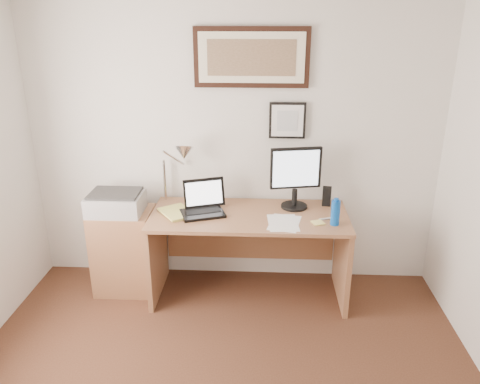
# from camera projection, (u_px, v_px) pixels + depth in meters

# --- Properties ---
(wall_back) EXTENTS (3.50, 0.02, 2.50)m
(wall_back) POSITION_uv_depth(u_px,v_px,m) (233.00, 143.00, 3.97)
(wall_back) COLOR silver
(wall_back) RESTS_ON ground
(side_cabinet) EXTENTS (0.50, 0.40, 0.73)m
(side_cabinet) POSITION_uv_depth(u_px,v_px,m) (125.00, 250.00, 4.03)
(side_cabinet) COLOR brown
(side_cabinet) RESTS_ON floor
(water_bottle) EXTENTS (0.07, 0.07, 0.20)m
(water_bottle) POSITION_uv_depth(u_px,v_px,m) (335.00, 213.00, 3.57)
(water_bottle) COLOR #0D4FB2
(water_bottle) RESTS_ON desk
(bottle_cap) EXTENTS (0.04, 0.04, 0.02)m
(bottle_cap) POSITION_uv_depth(u_px,v_px,m) (336.00, 200.00, 3.53)
(bottle_cap) COLOR #0D4FB2
(bottle_cap) RESTS_ON water_bottle
(speaker) EXTENTS (0.08, 0.07, 0.16)m
(speaker) POSITION_uv_depth(u_px,v_px,m) (327.00, 196.00, 3.95)
(speaker) COLOR black
(speaker) RESTS_ON desk
(paper_sheet_a) EXTENTS (0.28, 0.36, 0.00)m
(paper_sheet_a) POSITION_uv_depth(u_px,v_px,m) (285.00, 223.00, 3.63)
(paper_sheet_a) COLOR white
(paper_sheet_a) RESTS_ON desk
(paper_sheet_b) EXTENTS (0.25, 0.34, 0.00)m
(paper_sheet_b) POSITION_uv_depth(u_px,v_px,m) (283.00, 223.00, 3.63)
(paper_sheet_b) COLOR white
(paper_sheet_b) RESTS_ON desk
(sticky_pad) EXTENTS (0.11, 0.11, 0.01)m
(sticky_pad) POSITION_uv_depth(u_px,v_px,m) (318.00, 223.00, 3.62)
(sticky_pad) COLOR #FFEA78
(sticky_pad) RESTS_ON desk
(marker_pen) EXTENTS (0.14, 0.06, 0.02)m
(marker_pen) POSITION_uv_depth(u_px,v_px,m) (327.00, 219.00, 3.69)
(marker_pen) COLOR silver
(marker_pen) RESTS_ON desk
(book) EXTENTS (0.35, 0.37, 0.02)m
(book) POSITION_uv_depth(u_px,v_px,m) (164.00, 215.00, 3.74)
(book) COLOR #DCD967
(book) RESTS_ON desk
(desk) EXTENTS (1.60, 0.70, 0.75)m
(desk) POSITION_uv_depth(u_px,v_px,m) (249.00, 236.00, 3.96)
(desk) COLOR brown
(desk) RESTS_ON floor
(laptop) EXTENTS (0.40, 0.40, 0.26)m
(laptop) POSITION_uv_depth(u_px,v_px,m) (203.00, 206.00, 3.81)
(laptop) COLOR black
(laptop) RESTS_ON desk
(lcd_monitor) EXTENTS (0.42, 0.22, 0.52)m
(lcd_monitor) POSITION_uv_depth(u_px,v_px,m) (296.00, 175.00, 3.82)
(lcd_monitor) COLOR black
(lcd_monitor) RESTS_ON desk
(printer) EXTENTS (0.44, 0.34, 0.18)m
(printer) POSITION_uv_depth(u_px,v_px,m) (116.00, 203.00, 3.85)
(printer) COLOR #A4A4A6
(printer) RESTS_ON side_cabinet
(desk_lamp) EXTENTS (0.29, 0.27, 0.53)m
(desk_lamp) POSITION_uv_depth(u_px,v_px,m) (182.00, 155.00, 3.83)
(desk_lamp) COLOR silver
(desk_lamp) RESTS_ON desk
(picture_large) EXTENTS (0.92, 0.04, 0.47)m
(picture_large) POSITION_uv_depth(u_px,v_px,m) (252.00, 58.00, 3.69)
(picture_large) COLOR black
(picture_large) RESTS_ON wall_back
(picture_small) EXTENTS (0.30, 0.03, 0.30)m
(picture_small) POSITION_uv_depth(u_px,v_px,m) (287.00, 121.00, 3.85)
(picture_small) COLOR black
(picture_small) RESTS_ON wall_back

